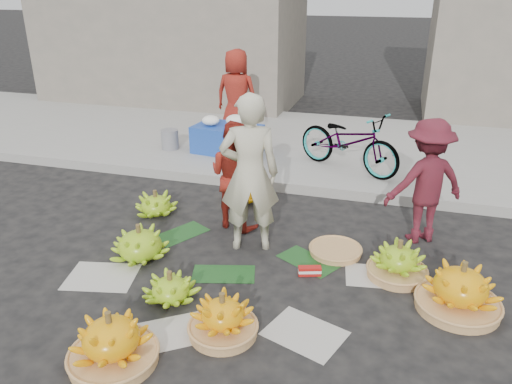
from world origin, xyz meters
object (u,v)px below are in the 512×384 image
(banana_bunch_0, at_px, (140,243))
(bicycle, at_px, (349,141))
(flower_table, at_px, (228,137))
(banana_bunch_4, at_px, (460,289))
(vendor_cream, at_px, (250,174))

(banana_bunch_0, distance_m, bicycle, 3.66)
(banana_bunch_0, xyz_separation_m, flower_table, (-0.16, 3.42, 0.20))
(banana_bunch_0, relative_size, banana_bunch_4, 0.86)
(banana_bunch_0, bearing_deg, bicycle, 58.73)
(banana_bunch_4, height_order, flower_table, flower_table)
(banana_bunch_4, bearing_deg, bicycle, 114.07)
(banana_bunch_0, bearing_deg, banana_bunch_4, -0.29)
(banana_bunch_4, xyz_separation_m, vendor_cream, (-2.21, 0.61, 0.67))
(vendor_cream, xyz_separation_m, bicycle, (0.81, 2.52, -0.31))
(banana_bunch_0, relative_size, flower_table, 0.67)
(banana_bunch_4, xyz_separation_m, bicycle, (-1.40, 3.13, 0.36))
(vendor_cream, bearing_deg, flower_table, -84.01)
(banana_bunch_0, height_order, banana_bunch_4, banana_bunch_4)
(banana_bunch_0, height_order, vendor_cream, vendor_cream)
(banana_bunch_4, distance_m, bicycle, 3.45)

